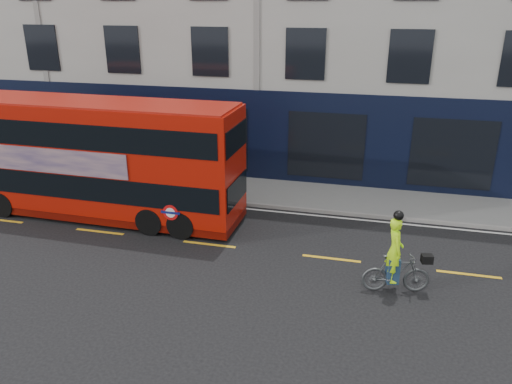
% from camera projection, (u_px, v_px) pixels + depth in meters
% --- Properties ---
extents(ground, '(120.00, 120.00, 0.00)m').
position_uv_depth(ground, '(193.00, 266.00, 15.01)').
color(ground, black).
rests_on(ground, ground).
extents(pavement, '(60.00, 3.00, 0.12)m').
position_uv_depth(pavement, '(248.00, 190.00, 20.88)').
color(pavement, gray).
rests_on(pavement, ground).
extents(kerb, '(60.00, 0.12, 0.13)m').
position_uv_depth(kerb, '(238.00, 203.00, 19.52)').
color(kerb, gray).
rests_on(kerb, ground).
extents(building_terrace, '(50.00, 10.07, 15.00)m').
position_uv_depth(building_terrace, '(281.00, 1.00, 24.06)').
color(building_terrace, '#A6A49D').
rests_on(building_terrace, ground).
extents(road_edge_line, '(58.00, 0.10, 0.01)m').
position_uv_depth(road_edge_line, '(236.00, 208.00, 19.27)').
color(road_edge_line, silver).
rests_on(road_edge_line, ground).
extents(lane_dashes, '(58.00, 0.12, 0.01)m').
position_uv_depth(lane_dashes, '(209.00, 244.00, 16.37)').
color(lane_dashes, gold).
rests_on(lane_dashes, ground).
extents(bus, '(10.64, 2.62, 4.26)m').
position_uv_depth(bus, '(97.00, 159.00, 17.88)').
color(bus, '#A91206').
rests_on(bus, ground).
extents(cyclist, '(1.91, 0.88, 2.41)m').
position_uv_depth(cyclist, '(396.00, 265.00, 13.45)').
color(cyclist, '#4A4E50').
rests_on(cyclist, ground).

